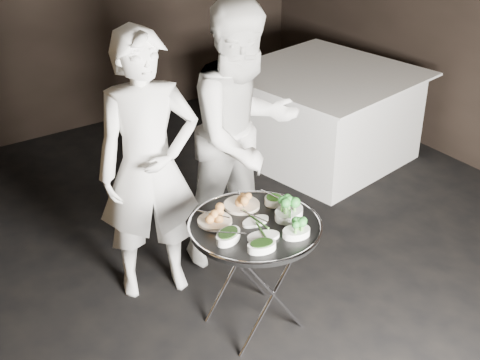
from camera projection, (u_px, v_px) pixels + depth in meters
floor at (242, 341)px, 4.06m from camera, size 6.00×7.00×0.05m
tray_stand at (254, 272)px, 3.97m from camera, size 0.48×0.41×0.71m
serving_tray at (255, 226)px, 3.81m from camera, size 0.77×0.77×0.04m
potato_plate_a at (215, 218)px, 3.81m from camera, size 0.20×0.20×0.07m
potato_plate_b at (242, 201)px, 3.97m from camera, size 0.22×0.22×0.08m
greens_bowl at (274, 200)px, 4.00m from camera, size 0.12×0.12×0.07m
asparagus_plate_a at (256, 220)px, 3.82m from camera, size 0.17×0.10×0.04m
asparagus_plate_b at (263, 235)px, 3.68m from camera, size 0.21×0.15×0.04m
spinach_bowl_a at (228, 235)px, 3.65m from camera, size 0.21×0.18×0.07m
spinach_bowl_b at (262, 245)px, 3.57m from camera, size 0.18×0.14×0.07m
broccoli_bowl_a at (289, 212)px, 3.86m from camera, size 0.23×0.19×0.08m
broccoli_bowl_b at (296, 231)px, 3.69m from camera, size 0.18×0.14×0.07m
serving_utensils at (250, 211)px, 3.84m from camera, size 0.59×0.43×0.01m
waiter_left at (149, 168)px, 4.09m from camera, size 0.73×0.59×1.76m
waiter_right at (244, 134)px, 4.46m from camera, size 0.90×0.71×1.82m
dining_table at (323, 116)px, 6.00m from camera, size 1.43×1.43×0.82m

